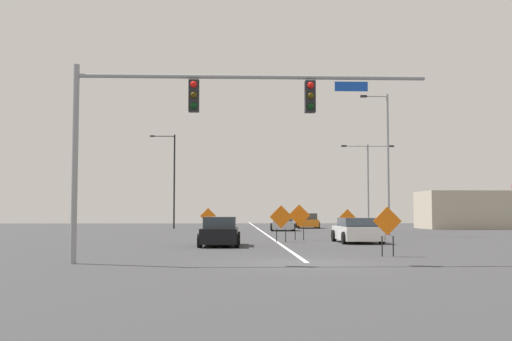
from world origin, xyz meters
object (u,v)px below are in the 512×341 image
street_lamp_far_left (172,176)px  car_black_mid (220,232)px  construction_sign_median_near (299,217)px  street_lamp_far_right (368,178)px  street_lamp_near_right (386,158)px  car_white_far (357,231)px  car_silver_distant (282,223)px  construction_sign_right_shoulder (347,220)px  construction_sign_left_shoulder (281,219)px  construction_sign_right_lane (387,225)px  traffic_signal_assembly (196,112)px  construction_sign_median_far (208,217)px  car_orange_approaching (307,221)px

street_lamp_far_left → car_black_mid: (5.18, -29.79, -4.33)m
construction_sign_median_near → car_black_mid: bearing=-127.9°
street_lamp_far_right → street_lamp_near_right: bearing=-96.3°
car_white_far → car_silver_distant: car_white_far is taller
street_lamp_far_left → construction_sign_right_shoulder: street_lamp_far_left is taller
construction_sign_left_shoulder → construction_sign_right_lane: bearing=-74.0°
traffic_signal_assembly → street_lamp_far_right: street_lamp_far_right is taller
traffic_signal_assembly → construction_sign_right_shoulder: size_ratio=6.40×
construction_sign_left_shoulder → construction_sign_right_shoulder: bearing=49.1°
construction_sign_right_shoulder → construction_sign_right_lane: construction_sign_right_lane is taller
street_lamp_far_left → car_white_far: (12.38, -27.11, -4.35)m
construction_sign_right_lane → car_black_mid: (-6.37, 7.28, -0.51)m
traffic_signal_assembly → car_silver_distant: traffic_signal_assembly is taller
construction_sign_median_near → car_silver_distant: size_ratio=0.52×
street_lamp_far_right → construction_sign_median_near: bearing=-114.1°
car_black_mid → car_silver_distant: 23.74m
construction_sign_right_shoulder → car_black_mid: 11.88m
street_lamp_near_right → construction_sign_right_lane: bearing=-104.0°
traffic_signal_assembly → street_lamp_far_right: bearing=68.9°
street_lamp_far_left → car_black_mid: bearing=-80.1°
construction_sign_median_far → car_white_far: (8.42, -13.54, -0.57)m
street_lamp_near_right → car_white_far: 10.91m
street_lamp_far_right → car_white_far: size_ratio=1.75×
construction_sign_right_lane → car_black_mid: 9.68m
street_lamp_far_right → car_white_far: (-5.17, -20.78, -3.92)m
construction_sign_right_shoulder → construction_sign_median_near: (-3.39, -3.15, 0.19)m
street_lamp_near_right → car_white_far: bearing=-113.2°
construction_sign_median_far → construction_sign_median_near: (5.68, -10.48, 0.11)m
construction_sign_median_far → car_white_far: bearing=-58.1°
construction_sign_right_shoulder → car_orange_approaching: bearing=89.7°
construction_sign_right_lane → construction_sign_right_shoulder: bearing=84.7°
traffic_signal_assembly → construction_sign_right_lane: size_ratio=6.26×
street_lamp_far_left → construction_sign_left_shoulder: 27.79m
construction_sign_left_shoulder → construction_sign_median_near: 2.49m
car_orange_approaching → construction_sign_median_far: bearing=-121.6°
traffic_signal_assembly → construction_sign_median_far: bearing=91.3°
street_lamp_far_left → construction_sign_median_near: bearing=-68.1°
street_lamp_far_left → construction_sign_median_near: (9.64, -24.05, -3.68)m
construction_sign_right_shoulder → construction_sign_median_near: bearing=-137.1°
construction_sign_right_shoulder → street_lamp_far_left: bearing=122.0°
traffic_signal_assembly → street_lamp_far_left: size_ratio=1.28×
street_lamp_far_right → car_silver_distant: size_ratio=1.89×
construction_sign_right_shoulder → car_orange_approaching: size_ratio=0.42×
traffic_signal_assembly → construction_sign_median_near: size_ratio=5.60×
car_orange_approaching → traffic_signal_assembly: bearing=-101.7°
construction_sign_right_shoulder → car_white_far: size_ratio=0.42×
construction_sign_right_lane → car_orange_approaching: (1.62, 38.46, -0.51)m
street_lamp_far_right → construction_sign_median_near: street_lamp_far_right is taller
car_black_mid → car_silver_distant: size_ratio=1.08×
street_lamp_far_left → car_silver_distant: size_ratio=2.28×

